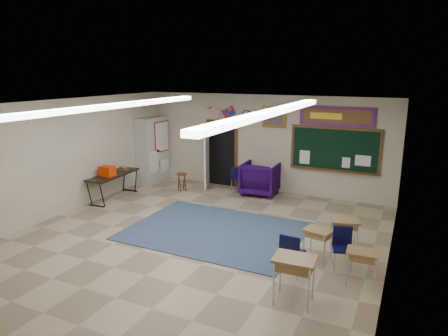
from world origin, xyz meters
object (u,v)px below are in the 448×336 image
at_px(student_desk_front_right, 344,233).
at_px(folding_table, 114,185).
at_px(student_desk_front_left, 318,242).
at_px(wooden_stool, 182,182).
at_px(wingback_armchair, 260,179).

height_order(student_desk_front_right, folding_table, folding_table).
bearing_deg(student_desk_front_left, folding_table, -178.64).
bearing_deg(folding_table, student_desk_front_left, -15.48).
distance_m(student_desk_front_left, student_desk_front_right, 0.75).
xyz_separation_m(student_desk_front_right, wooden_stool, (-5.33, 2.23, -0.09)).
bearing_deg(folding_table, wingback_armchair, 27.84).
xyz_separation_m(wingback_armchair, wooden_stool, (-2.33, -0.78, -0.20)).
bearing_deg(wooden_stool, student_desk_front_left, -30.15).
bearing_deg(student_desk_front_left, wooden_stool, 163.17).
height_order(wingback_armchair, student_desk_front_left, wingback_armchair).
height_order(folding_table, wooden_stool, folding_table).
xyz_separation_m(wingback_armchair, folding_table, (-3.76, -2.29, -0.08)).
xyz_separation_m(student_desk_front_left, student_desk_front_right, (0.41, 0.62, 0.03)).
bearing_deg(wooden_stool, student_desk_front_right, -22.74).
distance_m(wingback_armchair, wooden_stool, 2.46).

